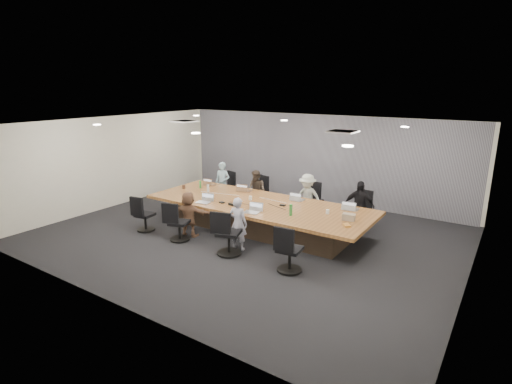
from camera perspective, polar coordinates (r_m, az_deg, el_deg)
The scene contains 39 objects.
floor at distance 10.24m, azimuth -1.24°, elevation -6.17°, with size 10.00×8.00×0.00m, color black.
ceiling at distance 9.59m, azimuth -1.34°, elevation 9.62°, with size 10.00×8.00×0.00m, color white.
wall_back at distance 13.24m, azimuth 8.66°, elevation 4.83°, with size 10.00×2.80×0.00m, color beige.
wall_front at distance 7.06m, azimuth -20.20°, elevation -4.98°, with size 10.00×2.80×0.00m, color beige.
wall_left at distance 13.27m, azimuth -19.37°, elevation 4.18°, with size 8.00×2.80×0.00m, color beige.
wall_right at distance 8.19m, azimuth 28.90°, elevation -3.24°, with size 8.00×2.80×0.00m, color beige.
curtain at distance 13.17m, azimuth 8.51°, elevation 4.79°, with size 9.80×0.04×2.80m, color gray.
conference_table at distance 10.50m, azimuth 0.30°, elevation -3.30°, with size 6.00×2.20×0.74m.
chair_0 at distance 13.08m, azimuth -3.83°, elevation 0.23°, with size 0.50×0.50×0.74m, color black, non-canonical shape.
chair_1 at distance 12.36m, azimuth 0.97°, elevation -0.54°, with size 0.52×0.52×0.77m, color black, non-canonical shape.
chair_2 at distance 11.56m, azimuth 8.06°, elevation -1.64°, with size 0.56×0.56×0.83m, color black, non-canonical shape.
chair_3 at distance 11.06m, azimuth 14.99°, elevation -2.97°, with size 0.52×0.52×0.77m, color black, non-canonical shape.
chair_4 at distance 10.83m, azimuth -15.56°, elevation -3.53°, with size 0.49×0.49×0.72m, color black, non-canonical shape.
chair_5 at distance 9.97m, azimuth -10.90°, elevation -4.72°, with size 0.52×0.52×0.76m, color black, non-canonical shape.
chair_6 at distance 9.00m, azimuth -3.89°, elevation -6.32°, with size 0.58×0.58×0.86m, color black, non-canonical shape.
chair_7 at distance 8.23m, azimuth 4.83°, elevation -8.67°, with size 0.54×0.54×0.80m, color black, non-canonical shape.
person_0 at distance 12.74m, azimuth -4.81°, elevation 1.24°, with size 0.50×0.33×1.36m, color #93BACD.
laptop_0 at distance 12.31m, azimuth -6.40°, elevation 1.04°, with size 0.30×0.20×0.02m, color #8C6647.
person_1 at distance 12.01m, azimuth 0.07°, elevation 0.17°, with size 0.61×0.47×1.25m, color #3C3229.
laptop_1 at distance 11.54m, azimuth -1.43°, elevation 0.19°, with size 0.34×0.24×0.02m, color #8C6647.
person_2 at distance 11.19m, azimuth 7.33°, elevation -0.82°, with size 0.87×0.50×1.34m, color #A8AFA7.
laptop_2 at distance 10.70m, azimuth 6.03°, elevation -1.09°, with size 0.33×0.22×0.02m, color #B2B2B7.
person_3 at distance 10.65m, azimuth 14.48°, elevation -1.99°, with size 0.79×0.33×1.35m, color black.
laptop_3 at distance 10.13m, azimuth 13.47°, elevation -2.35°, with size 0.36×0.24×0.02m, color #B2B2B7.
person_5 at distance 10.14m, azimuth -9.58°, elevation -3.12°, with size 1.08×0.34×1.16m, color brown.
laptop_5 at distance 10.48m, azimuth -7.58°, elevation -1.48°, with size 0.36×0.24×0.02m, color #B2B2B7.
person_6 at distance 9.20m, azimuth -2.58°, elevation -4.53°, with size 0.46×0.30×1.25m, color #9D9CB3.
laptop_6 at distance 9.58m, azimuth -0.66°, elevation -2.93°, with size 0.36×0.25×0.02m, color #B2B2B7.
bottle_green_left at distance 11.95m, azimuth -7.97°, elevation 1.08°, with size 0.06×0.06×0.23m, color #2B7A30.
bottle_green_right at distance 9.38m, azimuth 5.00°, elevation -2.57°, with size 0.08×0.08×0.27m, color #2B7A30.
bottle_clear at distance 11.47m, azimuth -6.87°, elevation 0.53°, with size 0.07×0.07×0.22m, color silver.
cup_white_far at distance 10.63m, azimuth -0.80°, elevation -0.86°, with size 0.09×0.09×0.11m, color white.
cup_white_near at distance 9.64m, azimuth 10.19°, elevation -2.79°, with size 0.08×0.08×0.10m, color white.
mug_brown at distance 11.98m, azimuth -10.28°, elevation 0.75°, with size 0.10×0.10×0.12m, color brown.
mic_left at distance 10.41m, azimuth -4.91°, elevation -1.48°, with size 0.14×0.10×0.03m, color black.
mic_right at distance 10.16m, azimuth 3.82°, elevation -1.88°, with size 0.14×0.09×0.03m, color black.
stapler at distance 10.16m, azimuth -3.59°, elevation -1.78°, with size 0.16×0.04×0.06m, color black.
canvas_bag at distance 9.28m, azimuth 13.11°, elevation -3.51°, with size 0.28×0.17×0.15m, color gray.
snack_packet at distance 8.90m, azimuth 12.83°, elevation -4.66°, with size 0.19×0.13×0.04m, color #C07B2D.
Camera 1 is at (5.45, -7.84, 3.70)m, focal length 28.00 mm.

